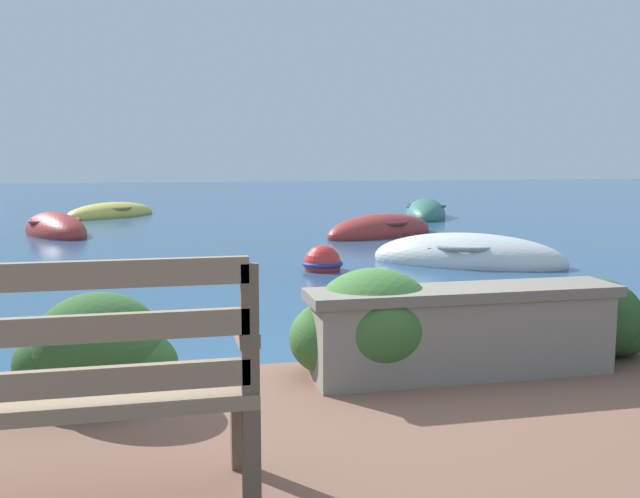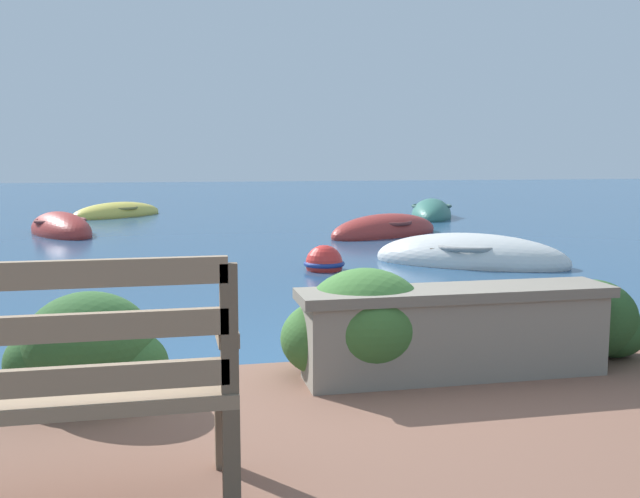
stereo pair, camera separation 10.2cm
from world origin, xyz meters
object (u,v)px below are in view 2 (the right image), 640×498
(rowboat_far, at_px, (61,231))
(rowboat_outer, at_px, (431,215))
(mooring_buoy, at_px, (324,264))
(park_bench, at_px, (51,381))
(rowboat_distant, at_px, (117,214))
(rowboat_mid, at_px, (385,232))
(rowboat_nearest, at_px, (470,259))

(rowboat_far, xyz_separation_m, rowboat_outer, (8.42, 2.16, 0.00))
(rowboat_far, bearing_deg, mooring_buoy, -165.84)
(park_bench, distance_m, rowboat_distant, 16.10)
(park_bench, height_order, rowboat_outer, park_bench)
(park_bench, height_order, rowboat_mid, park_bench)
(rowboat_far, height_order, rowboat_distant, rowboat_far)
(rowboat_far, xyz_separation_m, mooring_buoy, (4.04, -5.42, 0.02))
(rowboat_nearest, height_order, mooring_buoy, rowboat_nearest)
(rowboat_nearest, xyz_separation_m, rowboat_far, (-6.14, 5.32, -0.00))
(mooring_buoy, bearing_deg, rowboat_distant, 108.85)
(mooring_buoy, bearing_deg, rowboat_outer, 60.00)
(rowboat_outer, height_order, mooring_buoy, rowboat_outer)
(mooring_buoy, bearing_deg, rowboat_mid, 62.41)
(park_bench, xyz_separation_m, mooring_buoy, (2.39, 6.52, -0.62))
(rowboat_far, bearing_deg, rowboat_distant, -33.27)
(park_bench, distance_m, rowboat_nearest, 8.03)
(rowboat_mid, bearing_deg, rowboat_far, 134.42)
(rowboat_nearest, xyz_separation_m, rowboat_mid, (-0.05, 3.82, -0.00))
(rowboat_far, xyz_separation_m, rowboat_distant, (0.78, 4.12, -0.01))
(rowboat_nearest, height_order, rowboat_outer, rowboat_outer)
(park_bench, xyz_separation_m, rowboat_outer, (6.77, 14.10, -0.63))
(park_bench, xyz_separation_m, rowboat_mid, (4.44, 10.44, -0.64))
(rowboat_far, distance_m, rowboat_distant, 4.19)
(park_bench, relative_size, mooring_buoy, 2.36)
(mooring_buoy, bearing_deg, rowboat_far, 126.69)
(rowboat_outer, distance_m, mooring_buoy, 8.75)
(rowboat_outer, bearing_deg, park_bench, 176.11)
(rowboat_nearest, distance_m, rowboat_mid, 3.82)
(park_bench, bearing_deg, rowboat_nearest, 54.44)
(park_bench, height_order, rowboat_distant, park_bench)
(rowboat_nearest, xyz_separation_m, rowboat_outer, (2.27, 7.48, 0.00))
(rowboat_mid, xyz_separation_m, rowboat_outer, (2.33, 3.66, 0.01))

